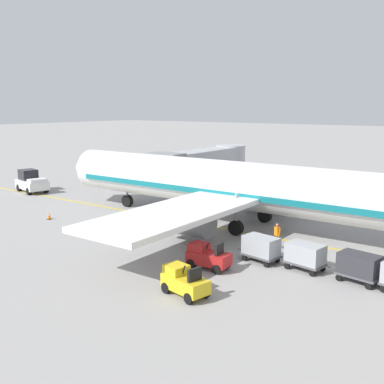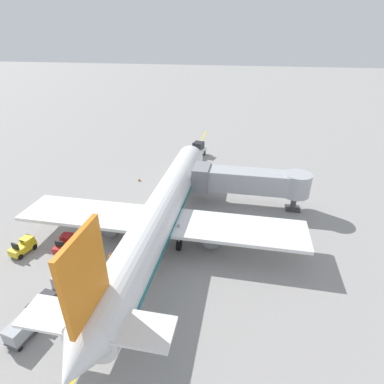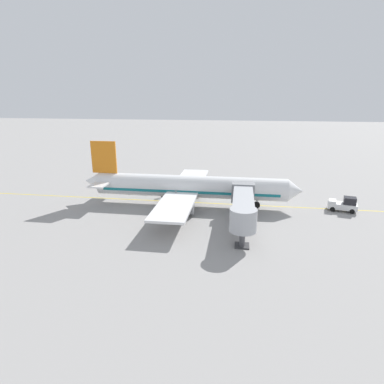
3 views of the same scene
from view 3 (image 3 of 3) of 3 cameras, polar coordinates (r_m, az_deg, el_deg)
ground_plane at (r=56.30m, az=1.10°, el=-1.90°), size 400.00×400.00×0.00m
gate_lead_in_line at (r=56.30m, az=1.10°, el=-1.90°), size 0.24×80.00×0.01m
parked_airliner at (r=54.25m, az=-0.61°, el=0.90°), size 30.00×37.20×10.63m
jet_bridge at (r=44.91m, az=9.04°, el=-2.35°), size 14.51×3.50×4.98m
pushback_tractor at (r=57.49m, az=25.33°, el=-2.01°), size 3.17×4.79×2.40m
baggage_tug_lead at (r=68.33m, az=-3.12°, el=2.05°), size 1.74×2.70×1.62m
baggage_tug_trailing at (r=64.43m, az=-2.75°, el=1.15°), size 1.40×2.56×1.62m
baggage_cart_front at (r=62.13m, az=-5.07°, el=0.74°), size 1.65×2.97×1.58m
baggage_cart_second_in_train at (r=62.63m, az=-7.55°, el=0.79°), size 1.65×2.97×1.58m
baggage_cart_third_in_train at (r=63.58m, az=-10.19°, el=0.91°), size 1.65×2.97×1.58m
baggage_cart_tail_end at (r=64.56m, az=-12.09°, el=1.04°), size 1.65×2.97×1.58m
ground_crew_wing_walker at (r=59.17m, az=-5.38°, el=-0.08°), size 0.43×0.67×1.69m
safety_cone_nose_left at (r=61.76m, az=12.85°, el=-0.35°), size 0.36×0.36×0.59m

